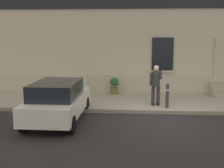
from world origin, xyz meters
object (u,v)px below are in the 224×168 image
object	(u,v)px
hatchback_car_white	(58,100)
planter_charcoal	(77,85)
bollard_near_person	(167,95)
bollard_far_left	(79,94)
planter_olive	(114,85)
person_on_phone	(156,83)

from	to	relation	value
hatchback_car_white	planter_charcoal	distance (m)	4.22
hatchback_car_white	bollard_near_person	world-z (taller)	hatchback_car_white
bollard_near_person	bollard_far_left	xyz separation A→B (m)	(-3.74, 0.00, 0.00)
bollard_far_left	planter_charcoal	xyz separation A→B (m)	(-0.56, 2.59, -0.11)
bollard_near_person	planter_charcoal	size ratio (longest dim) A/B	1.22
hatchback_car_white	planter_olive	size ratio (longest dim) A/B	4.75
bollard_near_person	planter_olive	size ratio (longest dim) A/B	1.22
hatchback_car_white	bollard_near_person	xyz separation A→B (m)	(4.21, 1.62, -0.08)
planter_charcoal	planter_olive	bearing A→B (deg)	4.73
bollard_far_left	planter_olive	xyz separation A→B (m)	(1.36, 2.75, -0.11)
hatchback_car_white	bollard_near_person	distance (m)	4.51
bollard_far_left	planter_olive	world-z (taller)	bollard_far_left
hatchback_car_white	planter_olive	distance (m)	4.74
bollard_near_person	planter_charcoal	xyz separation A→B (m)	(-4.29, 2.59, -0.11)
planter_charcoal	bollard_near_person	bearing A→B (deg)	-31.12
hatchback_car_white	bollard_near_person	size ratio (longest dim) A/B	3.91
person_on_phone	bollard_near_person	bearing A→B (deg)	-52.94
bollard_far_left	planter_olive	distance (m)	3.07
hatchback_car_white	bollard_far_left	world-z (taller)	hatchback_car_white
person_on_phone	planter_charcoal	world-z (taller)	person_on_phone
bollard_near_person	person_on_phone	distance (m)	0.76
hatchback_car_white	planter_charcoal	world-z (taller)	hatchback_car_white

